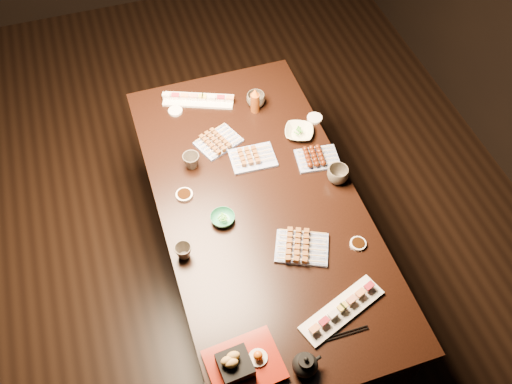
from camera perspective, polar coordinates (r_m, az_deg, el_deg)
ground at (r=3.37m, az=-5.46°, el=-5.38°), size 5.00×5.00×0.00m
dining_table at (r=2.91m, az=0.31°, el=-5.43°), size 1.19×1.93×0.75m
sushi_platter_near at (r=2.33m, az=8.60°, el=-11.43°), size 0.39×0.23×0.05m
sushi_platter_far at (r=3.04m, az=-5.80°, el=9.33°), size 0.38×0.23×0.04m
yakitori_plate_center at (r=2.74m, az=-0.34°, el=3.68°), size 0.22×0.17×0.05m
yakitori_plate_right at (r=2.45m, az=4.62°, el=-5.35°), size 0.27×0.24×0.06m
yakitori_plate_left at (r=2.82m, az=-3.79°, el=5.26°), size 0.25×0.22×0.05m
tsukune_plate at (r=2.76m, az=6.19°, el=3.57°), size 0.22×0.17×0.05m
edamame_bowl_green at (r=2.54m, az=-3.35°, el=-2.66°), size 0.14×0.14×0.03m
edamame_bowl_cream at (r=2.87m, az=4.32°, el=5.97°), size 0.19×0.19×0.03m
tempura_tray at (r=2.20m, az=-1.18°, el=-16.53°), size 0.29×0.24×0.10m
teacup_near_left at (r=2.44m, az=-7.27°, el=-5.93°), size 0.10×0.10×0.07m
teacup_mid_right at (r=2.68m, az=8.17°, el=1.73°), size 0.11×0.11×0.08m
teacup_far_left at (r=2.72m, az=-6.48°, el=3.10°), size 0.11×0.11×0.08m
teacup_far_right at (r=2.99m, az=-0.02°, el=9.19°), size 0.11×0.11×0.08m
teapot at (r=2.20m, az=4.95°, el=-16.73°), size 0.13×0.13×0.10m
condiment_bottle at (r=2.94m, az=-0.10°, el=9.17°), size 0.05×0.05×0.15m
sauce_dish_west at (r=2.64m, az=-7.18°, el=-0.28°), size 0.09×0.09×0.01m
sauce_dish_east at (r=2.96m, az=5.88°, el=7.35°), size 0.08×0.08×0.01m
sauce_dish_se at (r=2.51m, az=10.16°, el=-5.11°), size 0.10×0.10×0.01m
sauce_dish_nw at (r=3.01m, az=-8.07°, el=8.02°), size 0.10×0.10×0.01m
chopsticks_near at (r=2.24m, az=-1.34°, el=-16.74°), size 0.23×0.03×0.01m
chopsticks_se at (r=2.31m, az=8.79°, el=-13.86°), size 0.20×0.02×0.01m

